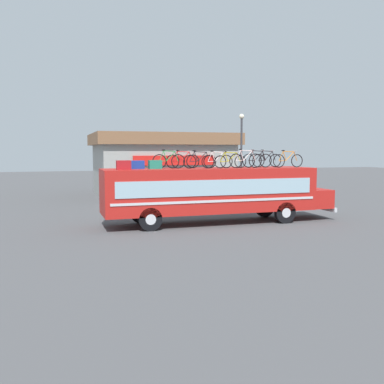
{
  "coord_description": "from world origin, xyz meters",
  "views": [
    {
      "loc": [
        -7.51,
        -20.44,
        3.69
      ],
      "look_at": [
        -0.95,
        0.0,
        1.63
      ],
      "focal_mm": 40.53,
      "sensor_mm": 36.0,
      "label": 1
    }
  ],
  "objects": [
    {
      "name": "street_lamp",
      "position": [
        4.85,
        6.98,
        3.73
      ],
      "size": [
        0.34,
        0.34,
        6.18
      ],
      "color": "#38383D",
      "rests_on": "ground"
    },
    {
      "name": "rooftop_bicycle_6",
      "position": [
        1.83,
        -0.25,
        3.21
      ],
      "size": [
        1.81,
        0.44,
        0.97
      ],
      "color": "black",
      "rests_on": "bus"
    },
    {
      "name": "rooftop_bicycle_3",
      "position": [
        -0.58,
        -0.11,
        3.18
      ],
      "size": [
        1.73,
        0.44,
        0.9
      ],
      "color": "black",
      "rests_on": "bus"
    },
    {
      "name": "ground_plane",
      "position": [
        0.0,
        0.0,
        0.0
      ],
      "size": [
        120.0,
        120.0,
        0.0
      ],
      "primitive_type": "plane",
      "color": "#4C4C4F"
    },
    {
      "name": "luggage_bag_1",
      "position": [
        -4.4,
        -0.35,
        3.02
      ],
      "size": [
        0.66,
        0.33,
        0.43
      ],
      "primitive_type": "cube",
      "color": "maroon",
      "rests_on": "bus"
    },
    {
      "name": "rooftop_bicycle_7",
      "position": [
        2.64,
        0.08,
        3.2
      ],
      "size": [
        1.69,
        0.44,
        0.95
      ],
      "color": "black",
      "rests_on": "bus"
    },
    {
      "name": "luggage_bag_3",
      "position": [
        -2.8,
        0.11,
        3.01
      ],
      "size": [
        0.62,
        0.41,
        0.42
      ],
      "primitive_type": "cube",
      "color": "#1E7F66",
      "rests_on": "bus"
    },
    {
      "name": "bus",
      "position": [
        0.27,
        0.0,
        1.66
      ],
      "size": [
        12.1,
        2.59,
        2.8
      ],
      "color": "red",
      "rests_on": "ground"
    },
    {
      "name": "rooftop_bicycle_2",
      "position": [
        -1.33,
        0.34,
        3.18
      ],
      "size": [
        1.74,
        0.44,
        0.91
      ],
      "color": "black",
      "rests_on": "bus"
    },
    {
      "name": "roadside_building",
      "position": [
        0.94,
        14.47,
        2.57
      ],
      "size": [
        10.99,
        9.26,
        5.02
      ],
      "color": "#9E9E99",
      "rests_on": "ground"
    },
    {
      "name": "rooftop_bicycle_4",
      "position": [
        0.3,
        -0.21,
        3.17
      ],
      "size": [
        1.66,
        0.44,
        0.89
      ],
      "color": "black",
      "rests_on": "bus"
    },
    {
      "name": "rooftop_bicycle_8",
      "position": [
        3.35,
        0.35,
        3.19
      ],
      "size": [
        1.7,
        0.44,
        0.94
      ],
      "color": "black",
      "rests_on": "bus"
    },
    {
      "name": "luggage_bag_2",
      "position": [
        -3.64,
        0.32,
        3.0
      ],
      "size": [
        0.66,
        0.39,
        0.4
      ],
      "primitive_type": "cube",
      "color": "#193899",
      "rests_on": "bus"
    },
    {
      "name": "rooftop_bicycle_5",
      "position": [
        1.0,
        -0.23,
        3.17
      ],
      "size": [
        1.74,
        0.44,
        0.86
      ],
      "color": "black",
      "rests_on": "bus"
    },
    {
      "name": "rooftop_bicycle_9",
      "position": [
        4.24,
        -0.3,
        3.18
      ],
      "size": [
        1.76,
        0.44,
        0.91
      ],
      "color": "black",
      "rests_on": "bus"
    },
    {
      "name": "rooftop_bicycle_1",
      "position": [
        -2.1,
        0.17,
        3.19
      ],
      "size": [
        1.66,
        0.44,
        0.94
      ],
      "color": "black",
      "rests_on": "bus"
    }
  ]
}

